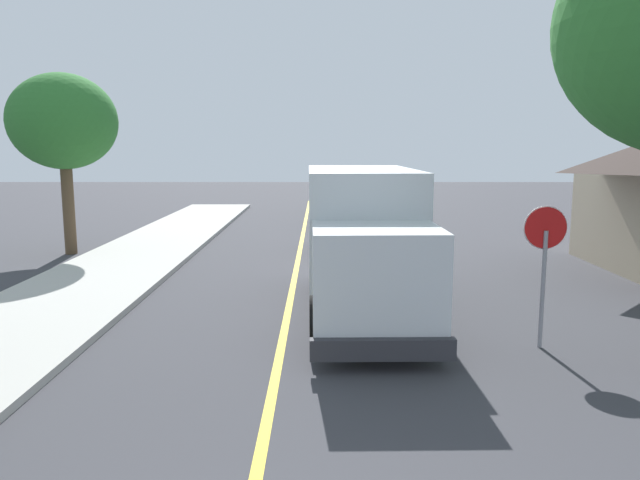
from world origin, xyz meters
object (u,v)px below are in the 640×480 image
object	(u,v)px
parked_car_near	(346,231)
parked_car_far	(348,200)
box_truck	(360,234)
stop_sign	(542,249)
parked_car_mid	(351,210)
street_tree_down_block	(60,122)

from	to	relation	value
parked_car_near	parked_car_far	size ratio (longest dim) A/B	1.00
box_truck	stop_sign	world-z (taller)	box_truck
box_truck	parked_car_mid	distance (m)	14.24
box_truck	street_tree_down_block	xyz separation A→B (m)	(-9.65, 7.37, 2.74)
parked_car_near	parked_car_far	world-z (taller)	same
parked_car_mid	street_tree_down_block	distance (m)	12.84
parked_car_far	stop_sign	distance (m)	22.49
parked_car_near	street_tree_down_block	bearing A→B (deg)	179.90
box_truck	parked_car_far	world-z (taller)	box_truck
parked_car_far	street_tree_down_block	size ratio (longest dim) A/B	0.72
parked_car_near	street_tree_down_block	world-z (taller)	street_tree_down_block
stop_sign	street_tree_down_block	distance (m)	16.37
box_truck	stop_sign	bearing A→B (deg)	-38.33
parked_car_near	parked_car_mid	bearing A→B (deg)	85.25
street_tree_down_block	parked_car_near	bearing A→B (deg)	-0.10
parked_car_near	parked_car_mid	xyz separation A→B (m)	(0.57, 6.84, 0.00)
stop_sign	street_tree_down_block	size ratio (longest dim) A/B	0.43
parked_car_mid	box_truck	bearing A→B (deg)	-92.34
parked_car_near	stop_sign	world-z (taller)	stop_sign
box_truck	parked_car_near	bearing A→B (deg)	89.92
stop_sign	street_tree_down_block	world-z (taller)	street_tree_down_block
parked_car_near	parked_car_mid	world-z (taller)	same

